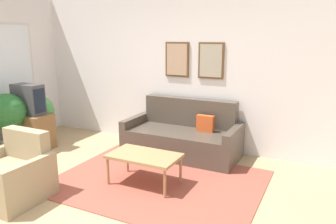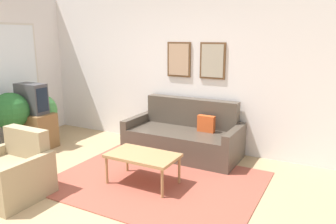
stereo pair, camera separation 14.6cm
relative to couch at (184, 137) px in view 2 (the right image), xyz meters
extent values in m
plane|color=tan|center=(-0.53, -2.10, -0.31)|extent=(16.00, 16.00, 0.00)
cube|color=#9E4C3D|center=(0.13, -1.15, -0.30)|extent=(2.75, 2.10, 0.01)
cube|color=silver|center=(-0.53, 0.46, 1.04)|extent=(8.00, 0.06, 2.70)
cube|color=brown|center=(-0.31, 0.41, 1.24)|extent=(0.44, 0.03, 0.60)
cube|color=tan|center=(-0.31, 0.40, 1.24)|extent=(0.38, 0.01, 0.54)
cube|color=brown|center=(0.31, 0.41, 1.24)|extent=(0.44, 0.03, 0.60)
cube|color=#A89E89|center=(0.31, 0.40, 1.24)|extent=(0.38, 0.01, 0.54)
cube|color=beige|center=(-3.17, -0.83, 1.14)|extent=(0.02, 1.27, 1.48)
cube|color=white|center=(-3.16, -0.83, 1.14)|extent=(0.02, 1.19, 1.40)
cube|color=#4C4238|center=(0.00, -0.06, -0.09)|extent=(1.64, 0.90, 0.43)
cube|color=#4C4238|center=(0.00, 0.29, 0.37)|extent=(1.64, 0.20, 0.48)
cube|color=#4C4238|center=(-0.88, -0.06, -0.02)|extent=(0.12, 0.90, 0.57)
cube|color=#4C4238|center=(0.88, -0.06, -0.02)|extent=(0.12, 0.90, 0.57)
cube|color=#D15123|center=(0.37, 0.05, 0.25)|extent=(0.28, 0.10, 0.28)
cube|color=#A87F51|center=(0.01, -1.30, 0.10)|extent=(0.93, 0.55, 0.04)
cylinder|color=#A87F51|center=(-0.42, -1.53, -0.11)|extent=(0.04, 0.04, 0.38)
cylinder|color=#A87F51|center=(0.43, -1.53, -0.11)|extent=(0.04, 0.04, 0.38)
cylinder|color=#A87F51|center=(-0.42, -1.06, -0.11)|extent=(0.04, 0.04, 0.38)
cylinder|color=#A87F51|center=(0.43, -1.06, -0.11)|extent=(0.04, 0.04, 0.38)
cube|color=brown|center=(-2.54, -0.91, 0.00)|extent=(0.74, 0.45, 0.62)
cube|color=#424247|center=(-2.54, -0.91, 0.58)|extent=(0.54, 0.28, 0.53)
cube|color=#192333|center=(-2.26, -0.91, 0.58)|extent=(0.01, 0.23, 0.41)
cube|color=tan|center=(-1.25, -2.38, -0.09)|extent=(0.66, 0.76, 0.43)
cube|color=tan|center=(-1.25, -2.08, 0.32)|extent=(0.66, 0.16, 0.38)
cube|color=tan|center=(-0.88, -2.38, -0.03)|extent=(0.09, 0.76, 0.55)
cylinder|color=slate|center=(-2.66, -1.26, -0.17)|extent=(0.30, 0.30, 0.27)
cylinder|color=#51381E|center=(-2.66, -1.26, 0.05)|extent=(0.04, 0.04, 0.19)
sphere|color=#28662D|center=(-2.66, -1.26, 0.41)|extent=(0.62, 0.62, 0.62)
cylinder|color=#383D42|center=(-2.59, -0.71, -0.22)|extent=(0.27, 0.27, 0.18)
cylinder|color=#51381E|center=(-2.59, -0.71, -0.04)|extent=(0.04, 0.04, 0.18)
sphere|color=#3D8442|center=(-2.59, -0.71, 0.31)|extent=(0.61, 0.61, 0.61)
cylinder|color=beige|center=(-2.64, -0.81, -0.21)|extent=(0.28, 0.28, 0.20)
cylinder|color=#51381E|center=(-2.64, -0.81, -0.04)|extent=(0.04, 0.04, 0.13)
sphere|color=#337A38|center=(-2.64, -0.81, 0.21)|extent=(0.44, 0.44, 0.44)
camera|label=1|loc=(2.10, -4.81, 1.65)|focal=35.00mm
camera|label=2|loc=(2.23, -4.75, 1.65)|focal=35.00mm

